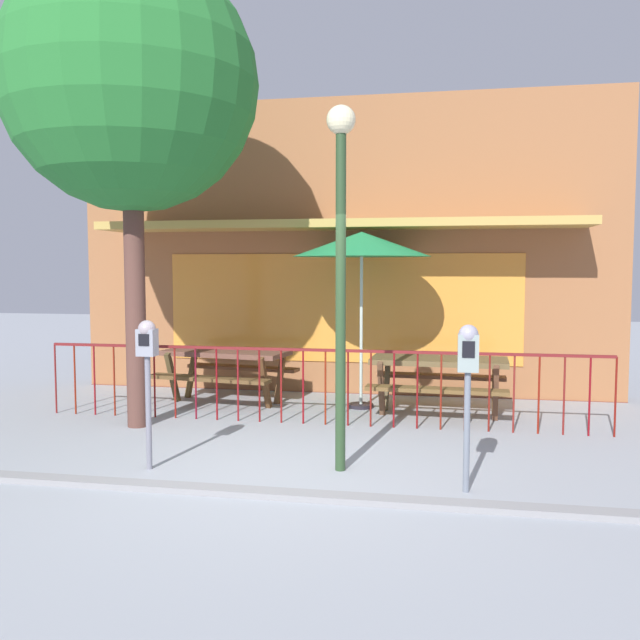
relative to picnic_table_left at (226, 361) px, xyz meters
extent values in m
plane|color=#959AA3|center=(1.53, -3.25, -0.61)|extent=(40.00, 40.00, 0.00)
cube|color=brown|center=(1.53, 1.30, -0.61)|extent=(8.56, 0.54, 0.01)
cube|color=#99603B|center=(1.53, 1.30, 1.69)|extent=(8.56, 0.50, 4.61)
cube|color=orange|center=(1.53, 1.04, 0.74)|extent=(5.57, 0.02, 1.70)
cube|color=tan|center=(1.53, 0.57, 2.01)|extent=(7.28, 0.96, 0.12)
cube|color=maroon|center=(1.53, -1.12, 0.34)|extent=(7.19, 0.04, 0.04)
cylinder|color=maroon|center=(-2.06, -1.12, -0.14)|extent=(0.02, 0.02, 0.95)
cylinder|color=maroon|center=(-1.77, -1.12, -0.14)|extent=(0.02, 0.02, 0.95)
cylinder|color=maroon|center=(-1.49, -1.12, -0.14)|extent=(0.02, 0.02, 0.95)
cylinder|color=maroon|center=(-1.20, -1.12, -0.14)|extent=(0.02, 0.02, 0.95)
cylinder|color=maroon|center=(-0.91, -1.12, -0.14)|extent=(0.02, 0.02, 0.95)
cylinder|color=#690A0B|center=(-0.62, -1.12, -0.14)|extent=(0.02, 0.02, 0.95)
cylinder|color=maroon|center=(-0.34, -1.12, -0.14)|extent=(0.02, 0.02, 0.95)
cylinder|color=maroon|center=(-0.05, -1.12, -0.14)|extent=(0.02, 0.02, 0.95)
cylinder|color=maroon|center=(0.24, -1.12, -0.14)|extent=(0.02, 0.02, 0.95)
cylinder|color=maroon|center=(0.53, -1.12, -0.14)|extent=(0.02, 0.02, 0.95)
cylinder|color=maroon|center=(0.82, -1.12, -0.14)|extent=(0.02, 0.02, 0.95)
cylinder|color=maroon|center=(1.10, -1.12, -0.14)|extent=(0.02, 0.02, 0.95)
cylinder|color=maroon|center=(1.39, -1.12, -0.14)|extent=(0.02, 0.02, 0.95)
cylinder|color=maroon|center=(1.68, -1.12, -0.14)|extent=(0.02, 0.02, 0.95)
cylinder|color=maroon|center=(1.97, -1.12, -0.14)|extent=(0.02, 0.02, 0.95)
cylinder|color=maroon|center=(2.25, -1.12, -0.14)|extent=(0.02, 0.02, 0.95)
cylinder|color=maroon|center=(2.54, -1.12, -0.14)|extent=(0.02, 0.02, 0.95)
cylinder|color=maroon|center=(2.83, -1.12, -0.14)|extent=(0.02, 0.02, 0.95)
cylinder|color=maroon|center=(3.12, -1.12, -0.14)|extent=(0.02, 0.02, 0.95)
cylinder|color=maroon|center=(3.41, -1.12, -0.14)|extent=(0.02, 0.02, 0.95)
cylinder|color=maroon|center=(3.69, -1.12, -0.14)|extent=(0.02, 0.02, 0.95)
cylinder|color=maroon|center=(3.98, -1.12, -0.14)|extent=(0.02, 0.02, 0.95)
cylinder|color=maroon|center=(4.27, -1.12, -0.14)|extent=(0.02, 0.02, 0.95)
cylinder|color=maroon|center=(4.56, -1.12, -0.14)|extent=(0.02, 0.02, 0.95)
cylinder|color=maroon|center=(4.84, -1.12, -0.14)|extent=(0.02, 0.02, 0.95)
cylinder|color=maroon|center=(5.13, -1.12, -0.14)|extent=(0.02, 0.02, 0.95)
cube|color=brown|center=(0.00, 0.00, 0.13)|extent=(1.89, 1.01, 0.07)
cube|color=brown|center=(-0.08, -0.54, -0.17)|extent=(1.82, 0.52, 0.05)
cube|color=brown|center=(0.08, 0.54, -0.17)|extent=(1.82, 0.52, 0.05)
cube|color=#4E4025|center=(-0.77, -0.17, -0.24)|extent=(0.12, 0.36, 0.78)
cube|color=brown|center=(-0.69, 0.38, -0.24)|extent=(0.12, 0.36, 0.78)
cube|color=#55351D|center=(0.69, -0.38, -0.24)|extent=(0.12, 0.36, 0.78)
cube|color=brown|center=(0.77, 0.17, -0.24)|extent=(0.12, 0.36, 0.78)
cube|color=brown|center=(3.08, -0.29, 0.13)|extent=(1.83, 0.85, 0.07)
cube|color=brown|center=(3.05, -0.84, -0.17)|extent=(1.81, 0.35, 0.05)
cube|color=brown|center=(3.11, 0.26, -0.17)|extent=(1.81, 0.35, 0.05)
cube|color=brown|center=(2.33, -0.53, -0.24)|extent=(0.09, 0.35, 0.78)
cube|color=brown|center=(2.36, 0.03, -0.24)|extent=(0.09, 0.35, 0.78)
cube|color=brown|center=(3.80, -0.60, -0.24)|extent=(0.09, 0.35, 0.78)
cube|color=brown|center=(3.83, -0.04, -0.24)|extent=(0.09, 0.35, 0.78)
cylinder|color=black|center=(1.99, 0.01, -0.59)|extent=(0.36, 0.36, 0.05)
cylinder|color=#AEC0B4|center=(1.99, 0.01, 0.61)|extent=(0.04, 0.04, 2.43)
cone|color=#1D8247|center=(1.99, 0.01, 1.70)|extent=(1.93, 1.93, 0.34)
cylinder|color=slate|center=(0.30, -3.30, -0.05)|extent=(0.06, 0.06, 1.13)
cube|color=gray|center=(0.30, -3.30, 0.65)|extent=(0.18, 0.14, 0.26)
sphere|color=gray|center=(0.30, -3.30, 0.78)|extent=(0.17, 0.17, 0.17)
cube|color=black|center=(0.30, -3.38, 0.68)|extent=(0.11, 0.01, 0.12)
cylinder|color=slate|center=(3.36, -3.43, -0.07)|extent=(0.06, 0.06, 1.08)
cube|color=gray|center=(3.36, -3.43, 0.63)|extent=(0.18, 0.14, 0.33)
sphere|color=#9490A3|center=(3.36, -3.43, 0.80)|extent=(0.17, 0.17, 0.17)
cube|color=black|center=(3.36, -3.51, 0.67)|extent=(0.11, 0.01, 0.14)
cylinder|color=brown|center=(-0.62, -1.64, 1.07)|extent=(0.25, 0.25, 3.36)
sphere|color=#25712E|center=(-0.62, -1.64, 3.60)|extent=(3.09, 3.09, 3.09)
cylinder|color=#284225|center=(2.16, -3.00, 1.02)|extent=(0.10, 0.10, 3.26)
sphere|color=beige|center=(2.16, -3.00, 2.77)|extent=(0.28, 0.28, 0.28)
cube|color=gray|center=(1.53, -3.87, -0.61)|extent=(11.99, 0.20, 0.11)
camera|label=1|loc=(3.16, -9.47, 1.39)|focal=38.15mm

